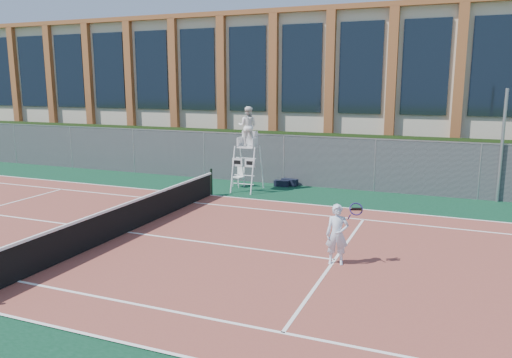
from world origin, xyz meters
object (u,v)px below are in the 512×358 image
at_px(umpire_chair, 248,129).
at_px(tennis_player, 337,234).
at_px(steel_pole, 502,146).
at_px(plastic_chair, 240,175).

relative_size(umpire_chair, tennis_player, 2.30).
height_order(steel_pole, tennis_player, steel_pole).
height_order(umpire_chair, tennis_player, umpire_chair).
bearing_deg(plastic_chair, steel_pole, 6.11).
distance_m(umpire_chair, tennis_player, 9.34).
xyz_separation_m(steel_pole, umpire_chair, (-9.69, -1.65, 0.47)).
xyz_separation_m(umpire_chair, plastic_chair, (-0.62, 0.55, -2.08)).
distance_m(steel_pole, tennis_player, 9.99).
bearing_deg(umpire_chair, plastic_chair, 138.69).
xyz_separation_m(steel_pole, plastic_chair, (-10.31, -1.10, -1.61)).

